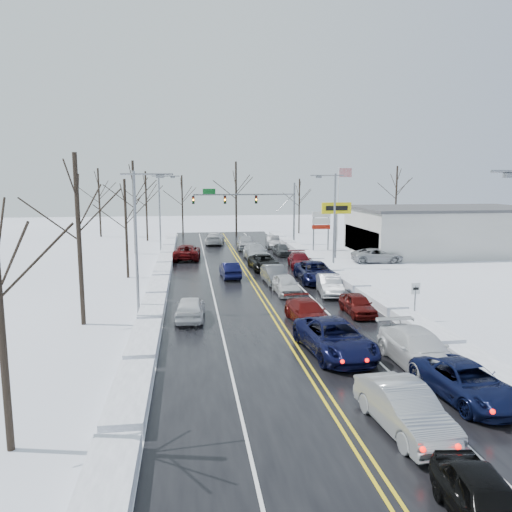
{
  "coord_description": "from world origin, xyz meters",
  "views": [
    {
      "loc": [
        -5.29,
        -35.64,
        8.55
      ],
      "look_at": [
        0.0,
        2.71,
        2.5
      ],
      "focal_mm": 35.0,
      "sensor_mm": 36.0,
      "label": 1
    }
  ],
  "objects": [
    {
      "name": "queued_car_13",
      "position": [
        5.05,
        -0.58,
        0.0
      ],
      "size": [
        2.1,
        4.62,
        1.47
      ],
      "primitive_type": "imported",
      "rotation": [
        0.0,
        0.0,
        -0.13
      ],
      "color": "#9C9EA3",
      "rests_on": "ground"
    },
    {
      "name": "queued_car_5",
      "position": [
        1.68,
        3.78,
        0.0
      ],
      "size": [
        1.77,
        4.6,
        1.49
      ],
      "primitive_type": "imported",
      "rotation": [
        0.0,
        0.0,
        0.04
      ],
      "color": "#44464A",
      "rests_on": "ground"
    },
    {
      "name": "tree_far_a",
      "position": [
        -18.0,
        40.0,
        6.99
      ],
      "size": [
        4.0,
        4.0,
        10.0
      ],
      "color": "#2D231C",
      "rests_on": "ground"
    },
    {
      "name": "ground",
      "position": [
        0.0,
        0.0,
        0.0
      ],
      "size": [
        160.0,
        160.0,
        0.0
      ],
      "primitive_type": "plane",
      "color": "white",
      "rests_on": "ground"
    },
    {
      "name": "tree_left_b",
      "position": [
        -11.5,
        -6.0,
        6.99
      ],
      "size": [
        4.0,
        4.0,
        10.0
      ],
      "color": "#2D231C",
      "rests_on": "ground"
    },
    {
      "name": "parked_car_1",
      "position": [
        17.09,
        15.19,
        0.0
      ],
      "size": [
        2.8,
        5.66,
        1.58
      ],
      "primitive_type": "imported",
      "rotation": [
        0.0,
        0.0,
        0.11
      ],
      "color": "#404345",
      "rests_on": "ground"
    },
    {
      "name": "tree_far_e",
      "position": [
        28.0,
        41.0,
        7.33
      ],
      "size": [
        4.2,
        4.2,
        10.5
      ],
      "color": "#2D231C",
      "rests_on": "ground"
    },
    {
      "name": "road_surface",
      "position": [
        0.0,
        2.0,
        0.01
      ],
      "size": [
        14.0,
        84.0,
        0.01
      ],
      "primitive_type": "cube",
      "color": "black",
      "rests_on": "ground"
    },
    {
      "name": "tree_left_d",
      "position": [
        -11.2,
        22.0,
        7.33
      ],
      "size": [
        4.2,
        4.2,
        10.5
      ],
      "color": "#2D231C",
      "rests_on": "ground"
    },
    {
      "name": "tires_plus_sign",
      "position": [
        10.5,
        15.99,
        4.99
      ],
      "size": [
        3.2,
        0.34,
        6.0
      ],
      "color": "slate",
      "rests_on": "ground"
    },
    {
      "name": "queued_car_1",
      "position": [
        1.91,
        -20.52,
        0.0
      ],
      "size": [
        2.09,
        4.95,
        1.59
      ],
      "primitive_type": "imported",
      "rotation": [
        0.0,
        0.0,
        0.09
      ],
      "color": "#93969A",
      "rests_on": "ground"
    },
    {
      "name": "traffic_signal_mast",
      "position": [
        3.45,
        27.99,
        5.48
      ],
      "size": [
        13.28,
        0.39,
        8.0
      ],
      "color": "slate",
      "rests_on": "ground"
    },
    {
      "name": "dealership_building",
      "position": [
        23.98,
        18.0,
        2.66
      ],
      "size": [
        20.4,
        12.4,
        5.3
      ],
      "color": "beige",
      "rests_on": "ground"
    },
    {
      "name": "streetlight_sw",
      "position": [
        -8.3,
        -4.0,
        5.31
      ],
      "size": [
        3.2,
        0.25,
        9.0
      ],
      "color": "slate",
      "rests_on": "ground"
    },
    {
      "name": "tree_left_c",
      "position": [
        -10.5,
        8.0,
        5.94
      ],
      "size": [
        3.4,
        3.4,
        8.5
      ],
      "color": "#2D231C",
      "rests_on": "ground"
    },
    {
      "name": "queued_car_4",
      "position": [
        1.89,
        -0.05,
        0.0
      ],
      "size": [
        1.75,
        4.25,
        1.44
      ],
      "primitive_type": "imported",
      "rotation": [
        0.0,
        0.0,
        0.01
      ],
      "color": "silver",
      "rests_on": "ground"
    },
    {
      "name": "oncoming_car_0",
      "position": [
        -1.72,
        6.76,
        0.0
      ],
      "size": [
        1.68,
        4.24,
        1.37
      ],
      "primitive_type": "imported",
      "rotation": [
        0.0,
        0.0,
        3.2
      ],
      "color": "black",
      "rests_on": "ground"
    },
    {
      "name": "queued_car_15",
      "position": [
        5.36,
        10.73,
        0.0
      ],
      "size": [
        2.42,
        5.08,
        1.43
      ],
      "primitive_type": "imported",
      "rotation": [
        0.0,
        0.0,
        -0.09
      ],
      "color": "#530B11",
      "rests_on": "ground"
    },
    {
      "name": "queued_car_10",
      "position": [
        5.35,
        -18.53,
        0.0
      ],
      "size": [
        2.86,
        5.3,
        1.41
      ],
      "primitive_type": "imported",
      "rotation": [
        0.0,
        0.0,
        0.1
      ],
      "color": "black",
      "rests_on": "ground"
    },
    {
      "name": "oncoming_car_1",
      "position": [
        -5.41,
        17.39,
        0.0
      ],
      "size": [
        3.07,
        5.96,
        1.61
      ],
      "primitive_type": "imported",
      "rotation": [
        0.0,
        0.0,
        3.07
      ],
      "color": "#520A0C",
      "rests_on": "ground"
    },
    {
      "name": "snow_bank_left",
      "position": [
        -7.6,
        2.0,
        0.0
      ],
      "size": [
        1.47,
        72.0,
        0.61
      ],
      "primitive_type": "cube",
      "color": "white",
      "rests_on": "ground"
    },
    {
      "name": "queued_car_7",
      "position": [
        1.82,
        16.2,
        0.0
      ],
      "size": [
        2.5,
        5.64,
        1.61
      ],
      "primitive_type": "imported",
      "rotation": [
        0.0,
        0.0,
        0.05
      ],
      "color": "#ABAFB4",
      "rests_on": "ground"
    },
    {
      "name": "snow_bank_right",
      "position": [
        7.6,
        2.0,
        0.0
      ],
      "size": [
        1.47,
        72.0,
        0.61
      ],
      "primitive_type": "cube",
      "color": "white",
      "rests_on": "ground"
    },
    {
      "name": "tree_far_b",
      "position": [
        -6.0,
        41.0,
        6.29
      ],
      "size": [
        3.6,
        3.6,
        9.0
      ],
      "color": "#2D231C",
      "rests_on": "ground"
    },
    {
      "name": "queued_car_2",
      "position": [
        1.74,
        -12.92,
        0.0
      ],
      "size": [
        3.29,
        6.17,
        1.65
      ],
      "primitive_type": "imported",
      "rotation": [
        0.0,
        0.0,
        0.1
      ],
      "color": "black",
      "rests_on": "ground"
    },
    {
      "name": "queued_car_14",
      "position": [
        5.17,
        4.02,
        0.0
      ],
      "size": [
        2.94,
        6.09,
        1.67
      ],
      "primitive_type": "imported",
      "rotation": [
        0.0,
        0.0,
        -0.03
      ],
      "color": "black",
      "rests_on": "ground"
    },
    {
      "name": "tree_far_d",
      "position": [
        12.0,
        40.5,
        5.94
      ],
      "size": [
        3.4,
        3.4,
        8.5
      ],
      "color": "#2D231C",
      "rests_on": "ground"
    },
    {
      "name": "tree_far_c",
      "position": [
        2.0,
        39.0,
        7.68
      ],
      "size": [
        4.4,
        4.4,
        11.0
      ],
      "color": "#2D231C",
      "rests_on": "ground"
    },
    {
      "name": "speed_limit_sign",
      "position": [
        8.2,
        -8.0,
        1.63
      ],
      "size": [
        0.55,
        0.09,
        2.35
      ],
      "color": "slate",
      "rests_on": "ground"
    },
    {
      "name": "queued_car_6",
      "position": [
        1.77,
        10.03,
        0.0
      ],
      "size": [
        2.63,
        5.31,
        1.45
      ],
      "primitive_type": "imported",
      "rotation": [
        0.0,
        0.0,
        0.04
      ],
      "color": "black",
      "rests_on": "ground"
    },
    {
      "name": "queued_car_11",
      "position": [
        5.07,
        -15.01,
        0.0
      ],
      "size": [
        2.38,
        5.65,
        1.63
      ],
      "primitive_type": "imported",
      "rotation": [
        0.0,
        0.0,
        0.02
      ],
      "color": "silver",
      "rests_on": "ground"
    },
    {
      "name": "flagpole",
      "position": [
        15.17,
        30.0,
        5.93
      ],
      "size": [
        1.87,
        1.2,
        10.0
      ],
      "color": "silver",
      "rests_on": "ground"
    },
    {
      "name": "parked_car_0",
      "position": [
        13.94,
        12.66,
        0.0
      ],
      "size": [
        5.37,
        2.77,
        1.45
      ],
      "primitive_type": "imported",
      "rotation": [
        0.0,
        0.0,
        1.5
      ],
      "color": "#A1A4A9",
      "rests_on": "ground"
    },
    {
      "name": "oncoming_car_2",
      "position": [
        -1.79,
        29.21,
        0.0
      ],
      "size": [
        3.01,
        5.88,
        1.63
      ],
      "primitive_type": "imported",
      "rotation": [
        0.0,
        0.0,
        3.01
      ],
      "color": "silver",
      "rests_on": "ground"
    },
    {
      "name": "queued_car_12",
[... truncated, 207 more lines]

